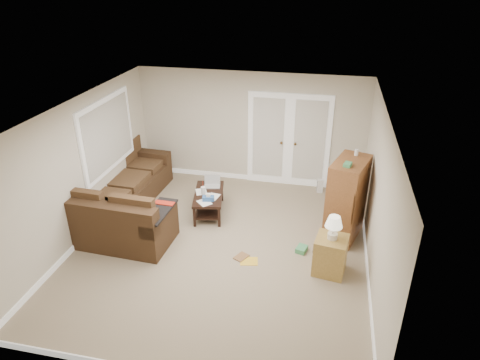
% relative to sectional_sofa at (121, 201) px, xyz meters
% --- Properties ---
extents(floor, '(5.50, 5.50, 0.00)m').
position_rel_sectional_sofa_xyz_m(floor, '(2.14, -0.56, -0.37)').
color(floor, gray).
rests_on(floor, ground).
extents(ceiling, '(5.00, 5.50, 0.02)m').
position_rel_sectional_sofa_xyz_m(ceiling, '(2.14, -0.56, 2.13)').
color(ceiling, white).
rests_on(ceiling, wall_back).
extents(wall_left, '(0.02, 5.50, 2.50)m').
position_rel_sectional_sofa_xyz_m(wall_left, '(-0.36, -0.56, 0.88)').
color(wall_left, beige).
rests_on(wall_left, floor).
extents(wall_right, '(0.02, 5.50, 2.50)m').
position_rel_sectional_sofa_xyz_m(wall_right, '(4.64, -0.56, 0.88)').
color(wall_right, beige).
rests_on(wall_right, floor).
extents(wall_back, '(5.00, 0.02, 2.50)m').
position_rel_sectional_sofa_xyz_m(wall_back, '(2.14, 2.19, 0.88)').
color(wall_back, beige).
rests_on(wall_back, floor).
extents(wall_front, '(5.00, 0.02, 2.50)m').
position_rel_sectional_sofa_xyz_m(wall_front, '(2.14, -3.31, 0.88)').
color(wall_front, beige).
rests_on(wall_front, floor).
extents(baseboards, '(5.00, 5.50, 0.10)m').
position_rel_sectional_sofa_xyz_m(baseboards, '(2.14, -0.56, -0.32)').
color(baseboards, white).
rests_on(baseboards, floor).
extents(french_doors, '(1.80, 0.05, 2.13)m').
position_rel_sectional_sofa_xyz_m(french_doors, '(2.99, 2.15, 0.67)').
color(french_doors, white).
rests_on(french_doors, floor).
extents(window_left, '(0.05, 1.92, 1.42)m').
position_rel_sectional_sofa_xyz_m(window_left, '(-0.32, 0.44, 1.18)').
color(window_left, white).
rests_on(window_left, wall_left).
extents(sectional_sofa, '(2.08, 3.14, 0.94)m').
position_rel_sectional_sofa_xyz_m(sectional_sofa, '(0.00, 0.00, 0.00)').
color(sectional_sofa, '#3C2817').
rests_on(sectional_sofa, floor).
extents(coffee_table, '(0.75, 1.18, 0.74)m').
position_rel_sectional_sofa_xyz_m(coffee_table, '(1.62, 0.55, -0.12)').
color(coffee_table, black).
rests_on(coffee_table, floor).
extents(tv_armoire, '(0.77, 1.04, 1.60)m').
position_rel_sectional_sofa_xyz_m(tv_armoire, '(4.24, 0.29, 0.38)').
color(tv_armoire, brown).
rests_on(tv_armoire, floor).
extents(side_cabinet, '(0.56, 0.56, 1.03)m').
position_rel_sectional_sofa_xyz_m(side_cabinet, '(4.02, -0.84, 0.00)').
color(side_cabinet, '#A4803C').
rests_on(side_cabinet, floor).
extents(space_heater, '(0.13, 0.12, 0.30)m').
position_rel_sectional_sofa_xyz_m(space_heater, '(3.75, 1.89, -0.22)').
color(space_heater, white).
rests_on(space_heater, floor).
extents(floor_magazine, '(0.33, 0.28, 0.01)m').
position_rel_sectional_sofa_xyz_m(floor_magazine, '(2.70, -0.86, -0.37)').
color(floor_magazine, gold).
rests_on(floor_magazine, floor).
extents(floor_greenbox, '(0.22, 0.26, 0.09)m').
position_rel_sectional_sofa_xyz_m(floor_greenbox, '(3.54, -0.39, -0.33)').
color(floor_greenbox, '#43955B').
rests_on(floor_greenbox, floor).
extents(floor_book, '(0.27, 0.30, 0.02)m').
position_rel_sectional_sofa_xyz_m(floor_book, '(2.47, -0.74, -0.36)').
color(floor_book, brown).
rests_on(floor_book, floor).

